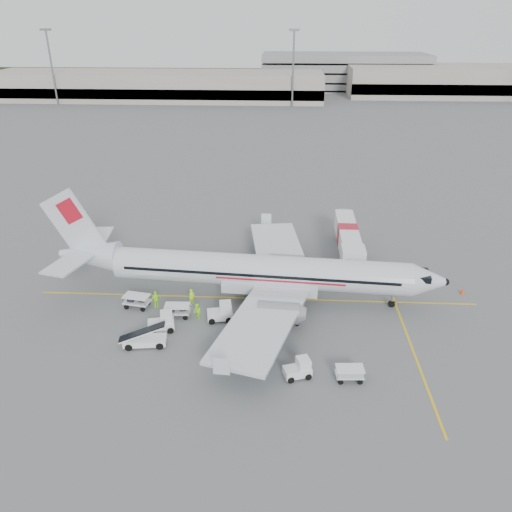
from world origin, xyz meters
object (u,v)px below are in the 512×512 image
object	(u,v)px
belt_loader	(144,332)
tug_fore	(297,368)
aircraft	(260,251)
tug_mid	(220,312)
tug_aft	(161,322)
jet_bridge	(347,242)

from	to	relation	value
belt_loader	tug_fore	bearing A→B (deg)	-22.14
aircraft	tug_fore	size ratio (longest dim) A/B	18.10
belt_loader	tug_fore	xyz separation A→B (m)	(13.08, -3.51, -0.49)
aircraft	belt_loader	distance (m)	13.42
belt_loader	tug_mid	world-z (taller)	belt_loader
aircraft	tug_aft	world-z (taller)	aircraft
jet_bridge	belt_loader	world-z (taller)	jet_bridge
tug_fore	aircraft	bearing A→B (deg)	87.74
aircraft	tug_aft	xyz separation A→B (m)	(-8.70, -6.18, -4.39)
jet_bridge	tug_aft	bearing A→B (deg)	-137.56
tug_fore	tug_mid	distance (m)	10.54
jet_bridge	tug_fore	size ratio (longest dim) A/B	7.07
tug_fore	tug_mid	size ratio (longest dim) A/B	0.91
tug_fore	tug_mid	xyz separation A→B (m)	(-7.07, 7.81, 0.09)
belt_loader	tug_mid	bearing A→B (deg)	28.53
belt_loader	tug_aft	xyz separation A→B (m)	(0.89, 2.31, -0.41)
belt_loader	tug_mid	xyz separation A→B (m)	(6.01, 4.31, -0.41)
tug_fore	tug_mid	world-z (taller)	tug_mid
tug_mid	belt_loader	bearing A→B (deg)	-154.23
tug_mid	jet_bridge	bearing A→B (deg)	37.29
aircraft	tug_mid	distance (m)	7.05
tug_aft	tug_mid	bearing A→B (deg)	7.69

